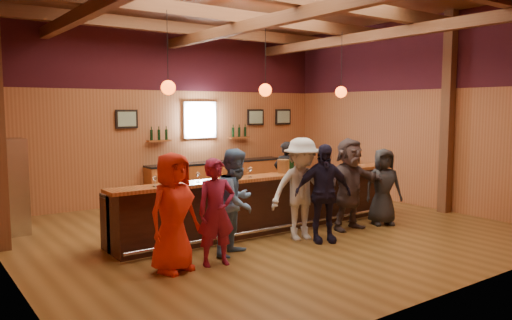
{
  "coord_description": "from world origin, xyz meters",
  "views": [
    {
      "loc": [
        -5.66,
        -7.58,
        2.37
      ],
      "look_at": [
        0.0,
        0.3,
        1.35
      ],
      "focal_mm": 35.0,
      "sensor_mm": 36.0,
      "label": 1
    }
  ],
  "objects_px": {
    "bar_counter": "(261,203)",
    "back_bar_cabinet": "(218,179)",
    "customer_navy": "(323,193)",
    "customer_brown": "(349,184)",
    "ice_bucket": "(283,166)",
    "bartender": "(285,176)",
    "customer_dark": "(383,187)",
    "customer_orange": "(173,212)",
    "stainless_fridge": "(6,187)",
    "bottle_a": "(292,165)",
    "customer_white": "(302,189)",
    "customer_denim": "(236,202)",
    "customer_redvest": "(216,212)"
  },
  "relations": [
    {
      "from": "back_bar_cabinet",
      "to": "customer_white",
      "type": "bearing_deg",
      "value": -102.89
    },
    {
      "from": "back_bar_cabinet",
      "to": "bottle_a",
      "type": "height_order",
      "value": "bottle_a"
    },
    {
      "from": "bar_counter",
      "to": "stainless_fridge",
      "type": "distance_m",
      "value": 4.81
    },
    {
      "from": "customer_white",
      "to": "customer_dark",
      "type": "height_order",
      "value": "customer_white"
    },
    {
      "from": "customer_navy",
      "to": "customer_brown",
      "type": "bearing_deg",
      "value": 43.97
    },
    {
      "from": "bar_counter",
      "to": "back_bar_cabinet",
      "type": "xyz_separation_m",
      "value": [
        1.18,
        3.57,
        -0.05
      ]
    },
    {
      "from": "bartender",
      "to": "bottle_a",
      "type": "distance_m",
      "value": 1.71
    },
    {
      "from": "bartender",
      "to": "customer_dark",
      "type": "bearing_deg",
      "value": 119.64
    },
    {
      "from": "stainless_fridge",
      "to": "bar_counter",
      "type": "bearing_deg",
      "value": -30.76
    },
    {
      "from": "customer_dark",
      "to": "bartender",
      "type": "height_order",
      "value": "bartender"
    },
    {
      "from": "customer_white",
      "to": "ice_bucket",
      "type": "distance_m",
      "value": 0.9
    },
    {
      "from": "customer_orange",
      "to": "stainless_fridge",
      "type": "bearing_deg",
      "value": 97.35
    },
    {
      "from": "back_bar_cabinet",
      "to": "bottle_a",
      "type": "xyz_separation_m",
      "value": [
        -0.55,
        -3.74,
        0.77
      ]
    },
    {
      "from": "customer_redvest",
      "to": "bar_counter",
      "type": "bearing_deg",
      "value": 47.83
    },
    {
      "from": "customer_redvest",
      "to": "customer_white",
      "type": "bearing_deg",
      "value": 21.07
    },
    {
      "from": "back_bar_cabinet",
      "to": "customer_brown",
      "type": "distance_m",
      "value": 4.62
    },
    {
      "from": "customer_denim",
      "to": "bartender",
      "type": "bearing_deg",
      "value": 10.05
    },
    {
      "from": "customer_orange",
      "to": "bottle_a",
      "type": "bearing_deg",
      "value": 4.19
    },
    {
      "from": "bartender",
      "to": "ice_bucket",
      "type": "distance_m",
      "value": 1.92
    },
    {
      "from": "stainless_fridge",
      "to": "bartender",
      "type": "relative_size",
      "value": 1.13
    },
    {
      "from": "bartender",
      "to": "customer_denim",
      "type": "bearing_deg",
      "value": 52.04
    },
    {
      "from": "customer_navy",
      "to": "ice_bucket",
      "type": "height_order",
      "value": "customer_navy"
    },
    {
      "from": "stainless_fridge",
      "to": "customer_denim",
      "type": "height_order",
      "value": "stainless_fridge"
    },
    {
      "from": "stainless_fridge",
      "to": "customer_brown",
      "type": "height_order",
      "value": "stainless_fridge"
    },
    {
      "from": "back_bar_cabinet",
      "to": "bottle_a",
      "type": "distance_m",
      "value": 3.86
    },
    {
      "from": "customer_white",
      "to": "customer_brown",
      "type": "height_order",
      "value": "customer_white"
    },
    {
      "from": "bar_counter",
      "to": "customer_white",
      "type": "relative_size",
      "value": 3.42
    },
    {
      "from": "customer_navy",
      "to": "bottle_a",
      "type": "height_order",
      "value": "customer_navy"
    },
    {
      "from": "bottle_a",
      "to": "ice_bucket",
      "type": "bearing_deg",
      "value": -165.47
    },
    {
      "from": "customer_orange",
      "to": "customer_navy",
      "type": "height_order",
      "value": "customer_navy"
    },
    {
      "from": "customer_dark",
      "to": "customer_denim",
      "type": "bearing_deg",
      "value": -152.53
    },
    {
      "from": "bar_counter",
      "to": "customer_orange",
      "type": "xyz_separation_m",
      "value": [
        -2.53,
        -1.3,
        0.35
      ]
    },
    {
      "from": "customer_white",
      "to": "customer_navy",
      "type": "bearing_deg",
      "value": -42.04
    },
    {
      "from": "customer_white",
      "to": "customer_navy",
      "type": "xyz_separation_m",
      "value": [
        0.21,
        -0.33,
        -0.05
      ]
    },
    {
      "from": "customer_denim",
      "to": "customer_white",
      "type": "xyz_separation_m",
      "value": [
        1.45,
        0.08,
        0.06
      ]
    },
    {
      "from": "customer_dark",
      "to": "bartender",
      "type": "xyz_separation_m",
      "value": [
        -0.68,
        2.31,
        0.02
      ]
    },
    {
      "from": "back_bar_cabinet",
      "to": "customer_orange",
      "type": "bearing_deg",
      "value": -127.3
    },
    {
      "from": "bar_counter",
      "to": "customer_brown",
      "type": "height_order",
      "value": "customer_brown"
    },
    {
      "from": "customer_white",
      "to": "customer_dark",
      "type": "distance_m",
      "value": 2.12
    },
    {
      "from": "stainless_fridge",
      "to": "back_bar_cabinet",
      "type": "bearing_deg",
      "value": 11.93
    },
    {
      "from": "bar_counter",
      "to": "customer_denim",
      "type": "xyz_separation_m",
      "value": [
        -1.32,
        -1.13,
        0.34
      ]
    },
    {
      "from": "stainless_fridge",
      "to": "customer_redvest",
      "type": "xyz_separation_m",
      "value": [
        2.24,
        -3.86,
        -0.09
      ]
    },
    {
      "from": "bar_counter",
      "to": "customer_dark",
      "type": "bearing_deg",
      "value": -26.68
    },
    {
      "from": "stainless_fridge",
      "to": "bottle_a",
      "type": "xyz_separation_m",
      "value": [
        4.75,
        -2.62,
        0.35
      ]
    },
    {
      "from": "bartender",
      "to": "customer_brown",
      "type": "bearing_deg",
      "value": 98.26
    },
    {
      "from": "customer_denim",
      "to": "bartender",
      "type": "distance_m",
      "value": 3.71
    },
    {
      "from": "customer_white",
      "to": "customer_brown",
      "type": "distance_m",
      "value": 1.25
    },
    {
      "from": "customer_redvest",
      "to": "customer_dark",
      "type": "height_order",
      "value": "customer_redvest"
    },
    {
      "from": "customer_orange",
      "to": "customer_navy",
      "type": "bearing_deg",
      "value": -17.12
    },
    {
      "from": "bartender",
      "to": "customer_navy",
      "type": "bearing_deg",
      "value": 77.74
    }
  ]
}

